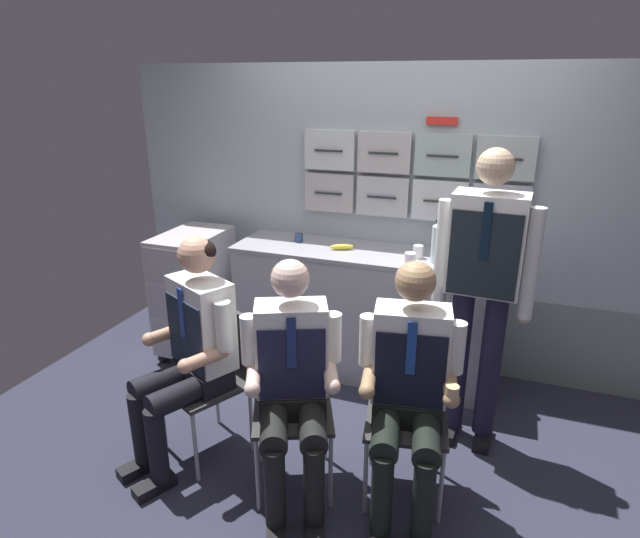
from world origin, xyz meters
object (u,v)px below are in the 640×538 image
at_px(crew_member_right, 292,376).
at_px(folding_chair_by_counter, 408,395).
at_px(folding_chair_left, 218,365).
at_px(water_bottle_short, 482,245).
at_px(folding_chair_right, 292,388).
at_px(crew_member_standing, 483,276).
at_px(crew_member_left, 190,343).
at_px(snack_banana, 342,247).
at_px(paper_cup_tan, 410,258).
at_px(service_trolley, 195,290).
at_px(crew_member_by_counter, 409,382).

bearing_deg(crew_member_right, folding_chair_by_counter, 29.38).
bearing_deg(folding_chair_left, folding_chair_by_counter, 3.53).
bearing_deg(folding_chair_by_counter, water_bottle_short, 77.35).
height_order(folding_chair_right, water_bottle_short, water_bottle_short).
bearing_deg(crew_member_standing, water_bottle_short, 95.06).
relative_size(crew_member_left, folding_chair_by_counter, 1.52).
height_order(crew_member_left, snack_banana, crew_member_left).
bearing_deg(crew_member_left, folding_chair_right, 6.63).
distance_m(folding_chair_by_counter, crew_member_standing, 0.77).
xyz_separation_m(folding_chair_right, paper_cup_tan, (0.39, 1.02, 0.44)).
xyz_separation_m(service_trolley, snack_banana, (1.14, 0.13, 0.43)).
height_order(service_trolley, crew_member_right, crew_member_right).
xyz_separation_m(water_bottle_short, paper_cup_tan, (-0.42, -0.17, -0.09)).
relative_size(crew_member_right, snack_banana, 7.29).
bearing_deg(water_bottle_short, crew_member_right, -119.24).
xyz_separation_m(crew_member_right, paper_cup_tan, (0.33, 1.17, 0.27)).
height_order(service_trolley, crew_member_left, crew_member_left).
bearing_deg(crew_member_right, crew_member_standing, 44.52).
relative_size(crew_member_right, water_bottle_short, 4.75).
distance_m(folding_chair_left, paper_cup_tan, 1.37).
bearing_deg(crew_member_left, service_trolley, 122.27).
bearing_deg(folding_chair_by_counter, folding_chair_left, -176.47).
bearing_deg(folding_chair_right, crew_member_standing, 36.45).
distance_m(crew_member_right, water_bottle_short, 1.58).
bearing_deg(crew_member_left, snack_banana, 69.59).
xyz_separation_m(folding_chair_by_counter, paper_cup_tan, (-0.19, 0.88, 0.44)).
bearing_deg(snack_banana, folding_chair_by_counter, -55.90).
bearing_deg(water_bottle_short, folding_chair_right, -124.36).
bearing_deg(crew_member_standing, folding_chair_right, -143.55).
xyz_separation_m(service_trolley, crew_member_right, (1.31, -1.17, 0.18)).
bearing_deg(water_bottle_short, crew_member_left, -137.58).
xyz_separation_m(service_trolley, paper_cup_tan, (1.64, -0.00, 0.45)).
height_order(crew_member_left, water_bottle_short, crew_member_left).
bearing_deg(crew_member_by_counter, paper_cup_tan, 101.63).
height_order(folding_chair_right, folding_chair_by_counter, same).
bearing_deg(crew_member_by_counter, snack_banana, 121.36).
relative_size(folding_chair_right, folding_chair_by_counter, 1.00).
height_order(folding_chair_left, crew_member_by_counter, crew_member_by_counter).
bearing_deg(crew_member_by_counter, service_trolley, 150.70).
relative_size(service_trolley, crew_member_by_counter, 0.76).
relative_size(folding_chair_left, crew_member_left, 0.66).
xyz_separation_m(crew_member_left, crew_member_standing, (1.42, 0.70, 0.32)).
relative_size(crew_member_left, crew_member_standing, 0.75).
distance_m(service_trolley, snack_banana, 1.23).
relative_size(crew_member_left, folding_chair_right, 1.52).
bearing_deg(folding_chair_right, folding_chair_by_counter, 13.77).
xyz_separation_m(crew_member_left, water_bottle_short, (1.38, 1.26, 0.33)).
bearing_deg(service_trolley, snack_banana, 6.45).
relative_size(service_trolley, folding_chair_right, 1.13).
bearing_deg(folding_chair_left, crew_member_right, -21.99).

